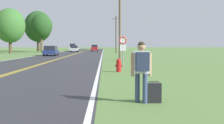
{
  "coord_description": "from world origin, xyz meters",
  "views": [
    {
      "loc": [
        5.45,
        -4.49,
        1.65
      ],
      "look_at": [
        5.78,
        7.87,
        0.9
      ],
      "focal_mm": 45.0,
      "sensor_mm": 36.0,
      "label": 1
    }
  ],
  "objects": [
    {
      "name": "utility_pole_far",
      "position": [
        7.83,
        52.54,
        3.92
      ],
      "size": [
        1.8,
        0.24,
        7.55
      ],
      "color": "brown",
      "rests_on": "ground"
    },
    {
      "name": "utility_pole_midground",
      "position": [
        7.09,
        25.16,
        3.72
      ],
      "size": [
        1.8,
        0.24,
        7.14
      ],
      "color": "brown",
      "rests_on": "ground"
    },
    {
      "name": "tree_left_verge",
      "position": [
        -11.94,
        69.89,
        6.51
      ],
      "size": [
        7.05,
        7.05,
        10.59
      ],
      "color": "#473828",
      "rests_on": "ground"
    },
    {
      "name": "tree_mid_treeline",
      "position": [
        -9.05,
        60.8,
        6.01
      ],
      "size": [
        4.99,
        4.99,
        8.91
      ],
      "color": "brown",
      "rests_on": "ground"
    },
    {
      "name": "tree_behind_sign",
      "position": [
        -13.08,
        51.36,
        5.48
      ],
      "size": [
        5.87,
        5.87,
        8.87
      ],
      "color": "brown",
      "rests_on": "ground"
    },
    {
      "name": "car_silver_sedan_mid_near",
      "position": [
        -1.9,
        64.3,
        0.78
      ],
      "size": [
        1.92,
        4.06,
        1.52
      ],
      "rotation": [
        0.0,
        0.0,
        1.59
      ],
      "color": "black",
      "rests_on": "ground"
    },
    {
      "name": "suitcase",
      "position": [
        6.86,
        3.41,
        0.28
      ],
      "size": [
        0.42,
        0.2,
        0.62
      ],
      "rotation": [
        0.0,
        0.0,
        1.62
      ],
      "color": "black",
      "rests_on": "ground"
    },
    {
      "name": "car_dark_blue_van_approaching",
      "position": [
        -2.93,
        39.67,
        0.82
      ],
      "size": [
        2.12,
        4.87,
        1.54
      ],
      "rotation": [
        0.0,
        0.0,
        1.62
      ],
      "color": "black",
      "rests_on": "ground"
    },
    {
      "name": "car_white_van_receding",
      "position": [
        -4.23,
        82.6,
        1.06
      ],
      "size": [
        1.85,
        4.57,
        2.09
      ],
      "rotation": [
        0.0,
        0.0,
        1.55
      ],
      "color": "black",
      "rests_on": "ground"
    },
    {
      "name": "fire_hydrant",
      "position": [
        6.33,
        12.67,
        0.41
      ],
      "size": [
        0.46,
        0.3,
        0.82
      ],
      "color": "red",
      "rests_on": "ground"
    },
    {
      "name": "hitchhiker_person",
      "position": [
        6.5,
        3.37,
        1.07
      ],
      "size": [
        0.59,
        0.43,
        1.74
      ],
      "rotation": [
        0.0,
        0.0,
        1.62
      ],
      "color": "#38476B",
      "rests_on": "ground"
    },
    {
      "name": "car_red_suv_mid_far",
      "position": [
        2.83,
        71.43,
        0.93
      ],
      "size": [
        1.75,
        4.26,
        1.74
      ],
      "rotation": [
        0.0,
        0.0,
        -1.57
      ],
      "color": "black",
      "rests_on": "ground"
    },
    {
      "name": "traffic_sign",
      "position": [
        6.8,
        15.8,
        1.72
      ],
      "size": [
        0.6,
        0.1,
        2.3
      ],
      "color": "gray",
      "rests_on": "ground"
    }
  ]
}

